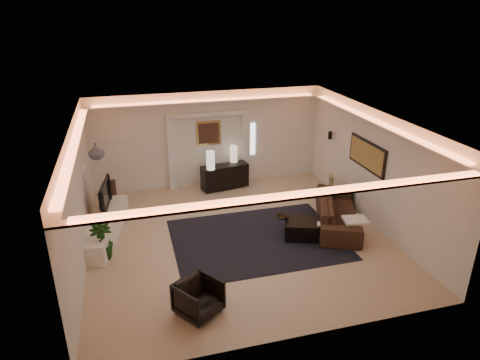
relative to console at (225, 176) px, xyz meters
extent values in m
plane|color=tan|center=(-0.37, -2.99, -0.40)|extent=(7.00, 7.00, 0.00)
plane|color=white|center=(-0.37, -2.99, 2.50)|extent=(7.00, 7.00, 0.00)
plane|color=silver|center=(-0.37, 0.51, 1.05)|extent=(7.00, 0.00, 7.00)
plane|color=silver|center=(-0.37, -6.49, 1.05)|extent=(7.00, 0.00, 7.00)
plane|color=silver|center=(-3.87, -2.99, 1.05)|extent=(0.00, 7.00, 7.00)
plane|color=silver|center=(3.13, -2.99, 1.05)|extent=(0.00, 7.00, 7.00)
cube|color=silver|center=(-0.37, -2.99, 2.22)|extent=(7.00, 7.00, 0.04)
cube|color=white|center=(0.98, 0.49, 0.95)|extent=(0.25, 0.03, 1.00)
cube|color=black|center=(0.03, -3.19, -0.39)|extent=(4.00, 3.00, 0.01)
cube|color=silver|center=(-1.52, 0.41, 0.70)|extent=(0.22, 0.20, 2.20)
cube|color=silver|center=(0.78, 0.41, 0.70)|extent=(0.22, 0.20, 2.20)
cube|color=silver|center=(-0.37, 0.41, 1.85)|extent=(2.52, 0.20, 0.12)
cube|color=tan|center=(-0.37, 0.48, 1.25)|extent=(0.74, 0.04, 0.74)
cube|color=#4C2D1E|center=(-0.37, 0.46, 1.25)|extent=(0.62, 0.02, 0.62)
cube|color=black|center=(3.10, -2.69, 1.30)|extent=(0.04, 1.64, 0.74)
cube|color=tan|center=(3.07, -2.69, 1.30)|extent=(0.02, 1.50, 0.62)
cylinder|color=black|center=(3.01, -0.79, 1.28)|extent=(0.12, 0.12, 0.22)
cube|color=silver|center=(-3.81, -1.59, 1.25)|extent=(0.10, 0.55, 0.04)
cube|color=black|center=(0.00, 0.00, 0.00)|extent=(1.48, 0.67, 0.71)
cylinder|color=silver|center=(-0.47, -0.22, 0.69)|extent=(0.31, 0.31, 0.55)
cylinder|color=beige|center=(0.34, 0.22, 0.69)|extent=(0.30, 0.30, 0.51)
cube|color=white|center=(-3.52, -2.05, -0.17)|extent=(1.24, 2.81, 0.51)
imported|color=black|center=(-3.52, -1.49, 0.40)|extent=(1.23, 0.31, 0.70)
cylinder|color=#422E22|center=(-3.24, -0.69, 0.24)|extent=(0.18, 0.18, 0.42)
imported|color=#48586D|center=(-3.52, -1.11, 1.47)|extent=(0.51, 0.51, 0.41)
imported|color=black|center=(-3.52, -3.08, 0.03)|extent=(0.58, 0.58, 0.86)
imported|color=#4F2B1E|center=(2.23, -3.03, -0.04)|extent=(2.67, 1.85, 0.73)
cube|color=beige|center=(2.24, -3.85, 0.15)|extent=(0.61, 0.53, 0.06)
cube|color=#998456|center=(2.78, -1.53, 0.15)|extent=(0.22, 0.36, 0.34)
cube|color=black|center=(1.31, -3.43, -0.20)|extent=(1.38, 1.04, 0.46)
imported|color=black|center=(0.70, -3.10, 0.05)|extent=(0.33, 0.33, 0.07)
cube|color=beige|center=(1.51, -3.67, 0.02)|extent=(0.32, 0.28, 0.03)
imported|color=black|center=(-1.78, -5.44, -0.07)|extent=(1.00, 1.01, 0.67)
camera|label=1|loc=(-2.73, -11.73, 4.88)|focal=31.99mm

